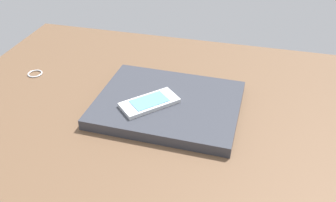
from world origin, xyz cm
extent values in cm
cube|color=brown|center=(0.00, 0.00, 1.50)|extent=(120.00, 80.00, 3.00)
cube|color=#33353D|center=(-9.97, 4.43, 4.14)|extent=(30.69, 24.43, 2.28)
cube|color=silver|center=(-13.28, 1.85, 5.71)|extent=(12.35, 12.45, 0.86)
cube|color=#5993E0|center=(-13.28, 1.85, 6.21)|extent=(8.29, 8.34, 0.14)
torus|color=silver|center=(-45.74, 10.33, 3.18)|extent=(3.61, 3.61, 0.36)
camera|label=1|loc=(5.86, -57.01, 48.94)|focal=38.76mm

